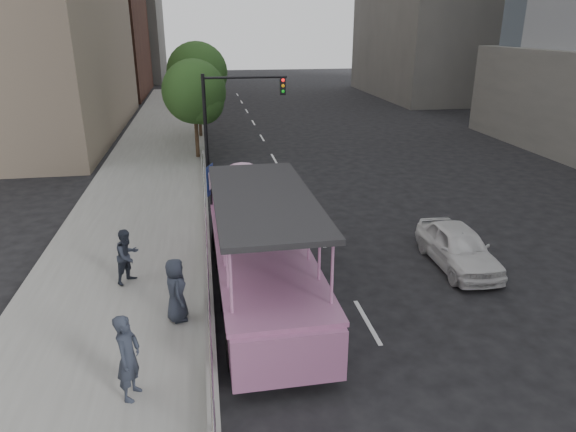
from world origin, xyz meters
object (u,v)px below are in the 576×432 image
(pedestrian_near, at_px, (128,357))
(parking_sign, at_px, (211,199))
(duck_boat, at_px, (258,249))
(pedestrian_mid, at_px, (127,256))
(street_tree_near, at_px, (196,94))
(traffic_signal, at_px, (229,109))
(pedestrian_far, at_px, (176,290))
(street_tree_far, at_px, (199,75))
(car, at_px, (458,247))

(pedestrian_near, distance_m, parking_sign, 7.95)
(duck_boat, xyz_separation_m, pedestrian_near, (-3.12, -4.80, 0.00))
(pedestrian_mid, height_order, street_tree_near, street_tree_near)
(parking_sign, relative_size, traffic_signal, 0.59)
(pedestrian_mid, relative_size, traffic_signal, 0.31)
(pedestrian_far, bearing_deg, street_tree_far, -12.32)
(pedestrian_near, distance_m, traffic_signal, 17.27)
(pedestrian_far, relative_size, street_tree_near, 0.29)
(duck_boat, distance_m, pedestrian_near, 5.72)
(pedestrian_mid, bearing_deg, pedestrian_far, -108.64)
(duck_boat, height_order, pedestrian_mid, duck_boat)
(traffic_signal, distance_m, street_tree_near, 3.80)
(pedestrian_far, bearing_deg, pedestrian_near, 153.57)
(street_tree_near, bearing_deg, car, -61.55)
(car, distance_m, street_tree_far, 22.90)
(parking_sign, xyz_separation_m, street_tree_far, (-0.22, 18.57, 2.42))
(parking_sign, bearing_deg, pedestrian_far, -101.99)
(pedestrian_mid, xyz_separation_m, traffic_signal, (3.69, 11.68, 2.38))
(car, distance_m, street_tree_near, 17.51)
(pedestrian_mid, bearing_deg, street_tree_near, 31.47)
(pedestrian_far, height_order, street_tree_far, street_tree_far)
(traffic_signal, bearing_deg, street_tree_near, 114.98)
(car, bearing_deg, pedestrian_far, -164.04)
(pedestrian_near, bearing_deg, car, -44.69)
(pedestrian_mid, distance_m, street_tree_far, 21.47)
(duck_boat, xyz_separation_m, parking_sign, (-1.27, 2.91, 0.66))
(car, distance_m, traffic_signal, 13.74)
(traffic_signal, bearing_deg, pedestrian_far, -98.97)
(street_tree_near, bearing_deg, street_tree_far, 88.09)
(pedestrian_far, distance_m, parking_sign, 5.06)
(pedestrian_near, bearing_deg, street_tree_near, 13.23)
(pedestrian_near, xyz_separation_m, pedestrian_far, (0.81, 2.82, -0.09))
(car, relative_size, pedestrian_near, 2.13)
(traffic_signal, height_order, street_tree_far, street_tree_far)
(pedestrian_near, bearing_deg, duck_boat, -15.75)
(street_tree_near, distance_m, street_tree_far, 6.02)
(parking_sign, distance_m, street_tree_far, 18.73)
(duck_boat, distance_m, pedestrian_mid, 3.79)
(pedestrian_far, bearing_deg, street_tree_near, -12.35)
(pedestrian_mid, height_order, pedestrian_far, pedestrian_far)
(parking_sign, height_order, traffic_signal, traffic_signal)
(pedestrian_near, height_order, street_tree_far, street_tree_far)
(duck_boat, bearing_deg, traffic_signal, 90.42)
(pedestrian_near, relative_size, parking_sign, 0.61)
(parking_sign, height_order, street_tree_far, street_tree_far)
(duck_boat, bearing_deg, pedestrian_far, -139.29)
(pedestrian_near, relative_size, street_tree_near, 0.33)
(pedestrian_near, xyz_separation_m, parking_sign, (1.85, 7.71, 0.66))
(pedestrian_mid, relative_size, parking_sign, 0.53)
(car, bearing_deg, street_tree_near, 119.69)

